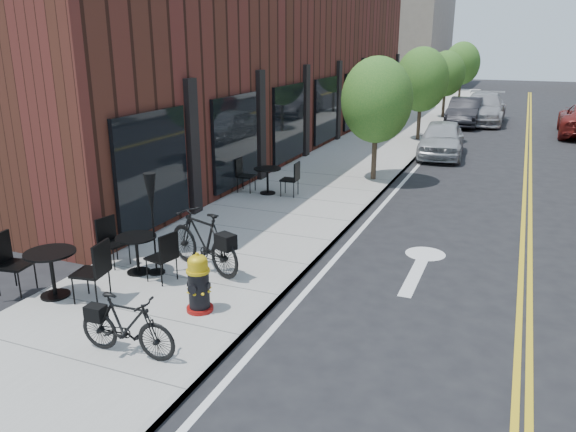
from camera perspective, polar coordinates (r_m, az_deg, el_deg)
The scene contains 18 objects.
ground at distance 9.98m, azimuth -0.91°, elevation -8.65°, with size 120.00×120.00×0.00m, color black.
sidewalk_near at distance 19.54m, azimuth 5.36°, elevation 4.64°, with size 4.00×70.00×0.12m, color #9E9B93.
building_near at distance 24.41m, azimuth -1.97°, elevation 15.44°, with size 5.00×28.00×7.00m, color #432015.
bg_building_left at distance 57.39m, azimuth 11.41°, elevation 17.86°, with size 8.00×14.00×10.00m, color #726656.
tree_near_a at distance 17.80m, azimuth 9.01°, elevation 11.55°, with size 2.20×2.20×3.81m.
tree_near_b at distance 25.61m, azimuth 13.43°, elevation 13.33°, with size 2.30×2.30×3.98m.
tree_near_c at distance 33.53m, azimuth 15.77°, elevation 13.74°, with size 2.10×2.10×3.67m.
tree_near_d at distance 41.46m, azimuth 17.27°, elevation 14.60°, with size 2.40×2.40×4.11m.
fire_hydrant at distance 9.32m, azimuth -9.06°, elevation -6.80°, with size 0.49×0.49×1.02m.
bicycle_left at distance 10.87m, azimuth -8.60°, elevation -2.48°, with size 0.57×2.00×1.20m, color black.
bicycle_right at distance 8.30m, azimuth -16.07°, elevation -10.66°, with size 0.43×1.54×0.92m, color black.
bistro_set_a at distance 10.50m, azimuth -22.88°, elevation -4.82°, with size 2.04×0.99×1.08m.
bistro_set_b at distance 11.04m, azimuth -15.11°, elevation -3.26°, with size 1.82×0.91×0.96m.
bistro_set_c at distance 16.18m, azimuth -2.09°, elevation 3.98°, with size 1.82×0.82×0.97m.
patio_umbrella at distance 10.65m, azimuth -13.70°, elevation 1.35°, with size 0.32×0.32×1.96m.
parked_car_a at distance 22.79m, azimuth 15.33°, elevation 7.58°, with size 1.64×4.07×1.39m, color #A6AAAF.
parked_car_b at distance 31.40m, azimuth 17.54°, elevation 10.05°, with size 1.54×4.41×1.45m, color black.
parked_car_c at distance 32.67m, azimuth 19.21°, elevation 10.29°, with size 2.24×5.50×1.60m, color #9F9FA3.
Camera 1 is at (3.57, -8.21, 4.42)m, focal length 35.00 mm.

